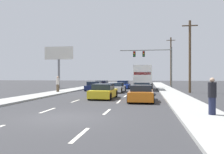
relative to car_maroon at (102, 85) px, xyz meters
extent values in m
plane|color=#333335|center=(3.48, -1.46, -0.58)|extent=(140.00, 140.00, 0.00)
cube|color=#9E9E99|center=(9.93, -6.46, -0.51)|extent=(2.41, 80.00, 0.14)
cube|color=#9E9E99|center=(-2.98, -6.46, -0.51)|extent=(2.41, 80.00, 0.14)
cube|color=silver|center=(1.78, -24.44, -0.57)|extent=(0.14, 2.00, 0.01)
cube|color=silver|center=(1.78, -19.44, -0.57)|extent=(0.14, 2.00, 0.01)
cube|color=silver|center=(1.78, -14.44, -0.57)|extent=(0.14, 2.00, 0.01)
cube|color=silver|center=(1.78, -9.44, -0.57)|extent=(0.14, 2.00, 0.01)
cube|color=silver|center=(1.78, -4.44, -0.57)|extent=(0.14, 2.00, 0.01)
cube|color=silver|center=(1.78, 0.56, -0.57)|extent=(0.14, 2.00, 0.01)
cube|color=silver|center=(1.78, 5.56, -0.57)|extent=(0.14, 2.00, 0.01)
cube|color=silver|center=(1.78, 10.56, -0.57)|extent=(0.14, 2.00, 0.01)
cube|color=silver|center=(1.78, 15.56, -0.57)|extent=(0.14, 2.00, 0.01)
cube|color=silver|center=(1.78, 20.56, -0.57)|extent=(0.14, 2.00, 0.01)
cube|color=silver|center=(1.78, 25.56, -0.57)|extent=(0.14, 2.00, 0.01)
cube|color=silver|center=(5.18, -29.44, -0.57)|extent=(0.14, 2.00, 0.01)
cube|color=silver|center=(5.18, -24.44, -0.57)|extent=(0.14, 2.00, 0.01)
cube|color=silver|center=(5.18, -19.44, -0.57)|extent=(0.14, 2.00, 0.01)
cube|color=silver|center=(5.18, -14.44, -0.57)|extent=(0.14, 2.00, 0.01)
cube|color=silver|center=(5.18, -9.44, -0.57)|extent=(0.14, 2.00, 0.01)
cube|color=silver|center=(5.18, -4.44, -0.57)|extent=(0.14, 2.00, 0.01)
cube|color=silver|center=(5.18, 0.56, -0.57)|extent=(0.14, 2.00, 0.01)
cube|color=silver|center=(5.18, 5.56, -0.57)|extent=(0.14, 2.00, 0.01)
cube|color=silver|center=(5.18, 10.56, -0.57)|extent=(0.14, 2.00, 0.01)
cube|color=silver|center=(5.18, 15.56, -0.57)|extent=(0.14, 2.00, 0.01)
cube|color=silver|center=(5.18, 20.56, -0.57)|extent=(0.14, 2.00, 0.01)
cube|color=silver|center=(5.18, 25.56, -0.57)|extent=(0.14, 2.00, 0.01)
cube|color=maroon|center=(0.00, 0.09, -0.15)|extent=(1.91, 4.67, 0.58)
cube|color=#192333|center=(0.00, -0.24, 0.41)|extent=(1.66, 2.25, 0.55)
cylinder|color=black|center=(-0.86, 1.88, -0.26)|extent=(0.23, 0.64, 0.64)
cylinder|color=black|center=(0.89, 1.86, -0.26)|extent=(0.23, 0.64, 0.64)
cylinder|color=black|center=(-0.89, -1.68, -0.26)|extent=(0.23, 0.64, 0.64)
cylinder|color=black|center=(0.86, -1.70, -0.26)|extent=(0.23, 0.64, 0.64)
cube|color=#141E4C|center=(0.22, -6.22, -0.15)|extent=(1.91, 4.08, 0.57)
cube|color=#192333|center=(0.22, -6.50, 0.39)|extent=(1.67, 1.77, 0.52)
cylinder|color=black|center=(-0.67, -4.73, -0.26)|extent=(0.22, 0.64, 0.64)
cylinder|color=black|center=(1.11, -4.73, -0.26)|extent=(0.22, 0.64, 0.64)
cylinder|color=black|center=(-0.67, -7.70, -0.26)|extent=(0.22, 0.64, 0.64)
cylinder|color=black|center=(1.10, -7.71, -0.26)|extent=(0.22, 0.64, 0.64)
cube|color=#1E389E|center=(3.52, -0.75, -0.13)|extent=(1.95, 4.08, 0.60)
cube|color=#192333|center=(3.52, -0.71, 0.43)|extent=(1.69, 1.96, 0.53)
cylinder|color=black|center=(2.65, 0.74, -0.26)|extent=(0.23, 0.64, 0.64)
cylinder|color=black|center=(4.42, 0.72, -0.26)|extent=(0.23, 0.64, 0.64)
cylinder|color=black|center=(2.61, -2.21, -0.26)|extent=(0.23, 0.64, 0.64)
cylinder|color=black|center=(4.38, -2.23, -0.26)|extent=(0.23, 0.64, 0.64)
cube|color=white|center=(3.51, -8.97, -0.14)|extent=(1.95, 4.70, 0.59)
cube|color=#192333|center=(3.51, -8.89, 0.37)|extent=(1.67, 2.06, 0.42)
cylinder|color=black|center=(2.68, -7.17, -0.26)|extent=(0.23, 0.64, 0.64)
cylinder|color=black|center=(4.42, -7.21, -0.26)|extent=(0.23, 0.64, 0.64)
cylinder|color=black|center=(2.61, -10.73, -0.26)|extent=(0.23, 0.64, 0.64)
cylinder|color=black|center=(4.34, -10.77, -0.26)|extent=(0.23, 0.64, 0.64)
cube|color=yellow|center=(3.55, -17.08, -0.12)|extent=(1.93, 4.13, 0.63)
cube|color=#192333|center=(3.55, -17.16, 0.45)|extent=(1.66, 2.09, 0.50)
cylinder|color=black|center=(2.74, -15.56, -0.26)|extent=(0.24, 0.65, 0.64)
cylinder|color=black|center=(4.44, -15.61, -0.26)|extent=(0.24, 0.65, 0.64)
cylinder|color=black|center=(2.66, -18.55, -0.26)|extent=(0.24, 0.65, 0.64)
cylinder|color=black|center=(4.36, -18.59, -0.26)|extent=(0.24, 0.65, 0.64)
cube|color=white|center=(6.69, -4.21, 1.60)|extent=(2.45, 5.81, 2.46)
cube|color=red|center=(6.66, -7.08, 1.73)|extent=(2.16, 0.06, 0.36)
cube|color=black|center=(6.72, -0.30, 0.74)|extent=(2.32, 2.04, 2.04)
cylinder|color=black|center=(5.57, -0.29, -0.10)|extent=(0.31, 0.96, 0.96)
cylinder|color=black|center=(7.87, -0.31, -0.10)|extent=(0.31, 0.96, 0.96)
cylinder|color=black|center=(5.53, -5.36, -0.10)|extent=(0.31, 0.96, 0.96)
cylinder|color=black|center=(7.83, -5.37, -0.10)|extent=(0.31, 0.96, 0.96)
cube|color=tan|center=(6.72, -11.52, -0.11)|extent=(1.89, 4.61, 0.65)
cube|color=#192333|center=(6.72, -11.54, 0.44)|extent=(1.65, 2.10, 0.46)
cylinder|color=black|center=(5.86, -9.76, -0.26)|extent=(0.22, 0.64, 0.64)
cylinder|color=black|center=(7.61, -9.77, -0.26)|extent=(0.22, 0.64, 0.64)
cylinder|color=black|center=(5.84, -13.26, -0.26)|extent=(0.22, 0.64, 0.64)
cylinder|color=black|center=(7.59, -13.27, -0.26)|extent=(0.22, 0.64, 0.64)
cube|color=orange|center=(6.85, -18.63, -0.11)|extent=(1.80, 4.62, 0.66)
cube|color=#192333|center=(6.85, -18.75, 0.45)|extent=(1.58, 1.97, 0.45)
cylinder|color=black|center=(6.01, -16.87, -0.26)|extent=(0.22, 0.64, 0.64)
cylinder|color=black|center=(7.69, -16.87, -0.26)|extent=(0.22, 0.64, 0.64)
cylinder|color=black|center=(6.01, -20.39, -0.26)|extent=(0.22, 0.64, 0.64)
cylinder|color=black|center=(7.69, -20.39, -0.26)|extent=(0.22, 0.64, 0.64)
cylinder|color=#595B56|center=(11.30, 3.37, 2.89)|extent=(0.20, 0.20, 6.92)
cylinder|color=#595B56|center=(6.92, 3.37, 5.87)|extent=(8.77, 0.14, 0.14)
cube|color=black|center=(6.62, 3.37, 5.22)|extent=(0.40, 0.56, 0.95)
sphere|color=red|center=(6.62, 3.06, 5.52)|extent=(0.20, 0.20, 0.20)
sphere|color=orange|center=(6.62, 3.06, 5.22)|extent=(0.20, 0.20, 0.20)
sphere|color=green|center=(6.62, 3.06, 4.92)|extent=(0.20, 0.20, 0.20)
cube|color=black|center=(5.02, 3.37, 5.22)|extent=(0.40, 0.56, 0.95)
sphere|color=red|center=(5.02, 3.06, 5.52)|extent=(0.20, 0.20, 0.20)
sphere|color=orange|center=(5.02, 3.06, 5.22)|extent=(0.20, 0.20, 0.20)
sphere|color=green|center=(5.02, 3.06, 4.92)|extent=(0.20, 0.20, 0.20)
cylinder|color=brown|center=(12.24, -8.53, 3.67)|extent=(0.28, 0.28, 8.50)
cube|color=brown|center=(12.24, -8.53, 7.33)|extent=(1.80, 0.12, 0.12)
cylinder|color=brown|center=(12.13, 13.27, 4.51)|extent=(0.28, 0.28, 10.16)
cube|color=brown|center=(12.13, 13.27, 8.99)|extent=(1.80, 0.12, 0.12)
cylinder|color=slate|center=(-6.98, -1.05, 1.77)|extent=(0.36, 0.36, 4.69)
cube|color=silver|center=(-6.98, -1.05, 5.16)|extent=(4.82, 0.20, 2.08)
cylinder|color=#1E233F|center=(10.33, -25.43, -0.03)|extent=(0.32, 0.32, 0.80)
cylinder|color=black|center=(10.33, -25.43, 0.72)|extent=(0.38, 0.38, 0.70)
sphere|color=tan|center=(10.33, -25.43, 1.18)|extent=(0.22, 0.22, 0.22)
cylinder|color=brown|center=(-3.00, -11.28, -0.01)|extent=(0.32, 0.32, 0.85)
cylinder|color=beige|center=(-3.00, -11.28, 0.78)|extent=(0.38, 0.38, 0.74)
sphere|color=tan|center=(-3.00, -11.28, 1.27)|extent=(0.23, 0.23, 0.23)
camera|label=1|loc=(7.38, -36.76, 1.35)|focal=37.02mm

